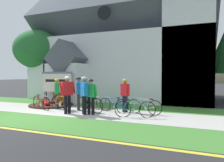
{
  "coord_description": "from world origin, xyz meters",
  "views": [
    {
      "loc": [
        6.66,
        -6.88,
        1.82
      ],
      "look_at": [
        2.24,
        4.01,
        1.5
      ],
      "focal_mm": 33.13,
      "sensor_mm": 36.0,
      "label": 1
    }
  ],
  "objects": [
    {
      "name": "grass_verge",
      "position": [
        1.01,
        -0.43,
        0.0
      ],
      "size": [
        32.0,
        2.25,
        0.01
      ],
      "primitive_type": "cube",
      "color": "#427F33",
      "rests_on": "ground"
    },
    {
      "name": "sidewalk_slab",
      "position": [
        1.01,
        2.03,
        0.01
      ],
      "size": [
        32.0,
        2.66,
        0.01
      ],
      "primitive_type": "cube",
      "color": "#B7B5AD",
      "rests_on": "ground"
    },
    {
      "name": "flower_bed",
      "position": [
        -1.32,
        3.14,
        0.08
      ],
      "size": [
        2.57,
        2.57,
        0.34
      ],
      "color": "#382319",
      "rests_on": "ground"
    },
    {
      "name": "cyclist_in_red_jersey",
      "position": [
        -0.31,
        2.35,
        0.96
      ],
      "size": [
        0.39,
        0.66,
        1.65
      ],
      "color": "#2D2D33",
      "rests_on": "ground"
    },
    {
      "name": "cyclist_in_white_jersey",
      "position": [
        1.88,
        1.48,
        1.05
      ],
      "size": [
        0.51,
        0.6,
        1.76
      ],
      "color": "black",
      "rests_on": "ground"
    },
    {
      "name": "church_lawn",
      "position": [
        1.01,
        4.51,
        0.0
      ],
      "size": [
        24.0,
        2.3,
        0.01
      ],
      "primitive_type": "cube",
      "color": "#427F33",
      "rests_on": "ground"
    },
    {
      "name": "cyclist_in_blue_jersey",
      "position": [
        1.02,
        2.36,
        1.02
      ],
      "size": [
        0.42,
        0.71,
        1.73
      ],
      "color": "#2D2D33",
      "rests_on": "ground"
    },
    {
      "name": "cyclist_in_green_jersey",
      "position": [
        3.43,
        2.79,
        0.96
      ],
      "size": [
        0.54,
        0.49,
        1.65
      ],
      "color": "#191E38",
      "rests_on": "ground"
    },
    {
      "name": "cyclist_in_orange_jersey",
      "position": [
        2.18,
        1.57,
        0.96
      ],
      "size": [
        0.65,
        0.29,
        1.65
      ],
      "color": "black",
      "rests_on": "ground"
    },
    {
      "name": "bicycle_orange",
      "position": [
        2.89,
        2.58,
        0.36
      ],
      "size": [
        1.7,
        0.53,
        0.77
      ],
      "color": "black",
      "rests_on": "ground"
    },
    {
      "name": "cyclist_in_yellow_jersey",
      "position": [
        1.06,
        1.32,
        1.06
      ],
      "size": [
        0.5,
        0.67,
        1.78
      ],
      "color": "black",
      "rests_on": "ground"
    },
    {
      "name": "distant_hill",
      "position": [
        0.94,
        69.78,
        0.0
      ],
      "size": [
        88.37,
        48.71,
        24.99
      ],
      "primitive_type": "ellipsoid",
      "color": "#847A5B",
      "rests_on": "ground"
    },
    {
      "name": "curb_paint_stripe",
      "position": [
        1.01,
        -1.7,
        0.0
      ],
      "size": [
        28.0,
        0.16,
        0.01
      ],
      "primitive_type": "cube",
      "color": "yellow",
      "rests_on": "ground"
    },
    {
      "name": "church_building",
      "position": [
        1.48,
        9.68,
        4.64
      ],
      "size": [
        13.78,
        10.53,
        13.83
      ],
      "color": "silver",
      "rests_on": "ground"
    },
    {
      "name": "church_sign",
      "position": [
        -1.33,
        3.7,
        1.35
      ],
      "size": [
        2.15,
        0.2,
        2.05
      ],
      "color": "slate",
      "rests_on": "ground"
    },
    {
      "name": "bicycle_green",
      "position": [
        4.23,
        1.73,
        0.38
      ],
      "size": [
        1.7,
        0.6,
        0.81
      ],
      "color": "black",
      "rests_on": "ground"
    },
    {
      "name": "bicycle_black",
      "position": [
        1.81,
        2.1,
        0.39
      ],
      "size": [
        1.69,
        0.52,
        0.83
      ],
      "color": "black",
      "rests_on": "ground"
    },
    {
      "name": "bicycle_white",
      "position": [
        4.43,
        2.67,
        0.36
      ],
      "size": [
        1.71,
        0.23,
        0.77
      ],
      "color": "black",
      "rests_on": "ground"
    },
    {
      "name": "bicycle_blue",
      "position": [
        0.15,
        2.06,
        0.37
      ],
      "size": [
        1.63,
        0.58,
        0.82
      ],
      "color": "black",
      "rests_on": "ground"
    },
    {
      "name": "bicycle_yellow",
      "position": [
        -0.95,
        1.84,
        0.38
      ],
      "size": [
        1.67,
        0.67,
        0.81
      ],
      "color": "black",
      "rests_on": "ground"
    },
    {
      "name": "ground",
      "position": [
        0.0,
        4.0,
        0.0
      ],
      "size": [
        140.0,
        140.0,
        0.0
      ],
      "primitive_type": "plane",
      "color": "#2B2B2D"
    },
    {
      "name": "yard_deciduous_tree",
      "position": [
        -5.16,
        6.28,
        3.88
      ],
      "size": [
        3.69,
        3.69,
        5.45
      ],
      "color": "#4C3823",
      "rests_on": "ground"
    }
  ]
}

